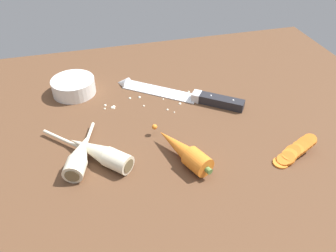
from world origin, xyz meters
TOP-DOWN VIEW (x-y plane):
  - ground_plane at (0.00, 0.00)cm, footprint 120.00×90.00cm
  - chefs_knife at (5.56, 11.89)cm, footprint 29.76×23.56cm
  - whole_carrot at (0.86, -11.33)cm, footprint 9.50×16.88cm
  - parsnip_front at (-15.84, -7.31)cm, footprint 17.74×18.08cm
  - parsnip_mid_left at (-19.54, -7.33)cm, footprint 7.40×17.09cm
  - carrot_slice_stack at (22.84, -16.58)cm, footprint 10.62×5.53cm
  - prep_bowl at (-19.53, 19.68)cm, footprint 11.00×11.00cm
  - mince_crumbs at (-0.50, 10.19)cm, footprint 26.85×9.27cm

SIDE VIEW (x-z plane):
  - ground_plane at x=0.00cm, z-range -4.00..0.00cm
  - mince_crumbs at x=-0.50cm, z-range -0.08..0.77cm
  - chefs_knife at x=5.56cm, z-range -1.44..2.74cm
  - carrot_slice_stack at x=22.84cm, z-range -0.50..3.34cm
  - parsnip_front at x=-15.84cm, z-range -0.02..3.98cm
  - parsnip_mid_left at x=-19.54cm, z-range -0.02..3.98cm
  - whole_carrot at x=0.86cm, z-range 0.00..4.20cm
  - prep_bowl at x=-19.53cm, z-range 0.15..4.15cm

